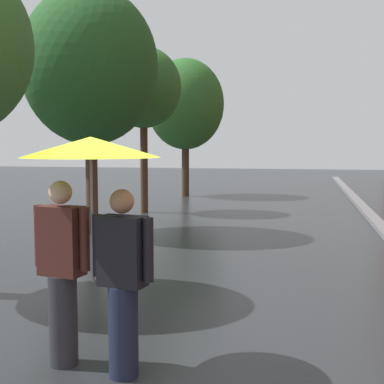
% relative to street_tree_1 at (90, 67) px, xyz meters
% --- Properties ---
extents(ground_plane, '(80.00, 80.00, 0.00)m').
position_rel_street_tree_1_xyz_m(ground_plane, '(3.32, -6.62, -3.74)').
color(ground_plane, '#26282B').
extents(kerb_strip, '(0.30, 36.00, 0.12)m').
position_rel_street_tree_1_xyz_m(kerb_strip, '(6.52, 3.38, -3.68)').
color(kerb_strip, slate).
rests_on(kerb_strip, ground).
extents(street_tree_1, '(3.03, 3.03, 5.49)m').
position_rel_street_tree_1_xyz_m(street_tree_1, '(0.00, 0.00, 0.00)').
color(street_tree_1, '#473323').
rests_on(street_tree_1, ground).
extents(street_tree_2, '(2.22, 2.22, 4.88)m').
position_rel_street_tree_1_xyz_m(street_tree_2, '(0.04, 3.87, -0.07)').
color(street_tree_2, '#473323').
rests_on(street_tree_2, ground).
extents(street_tree_3, '(3.00, 3.00, 5.34)m').
position_rel_street_tree_1_xyz_m(street_tree_3, '(0.14, 9.02, -0.17)').
color(street_tree_3, '#473323').
rests_on(street_tree_3, ground).
extents(couple_under_umbrella, '(1.22, 1.22, 2.09)m').
position_rel_street_tree_1_xyz_m(couple_under_umbrella, '(2.86, -6.85, -2.30)').
color(couple_under_umbrella, '#2D2D33').
rests_on(couple_under_umbrella, ground).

